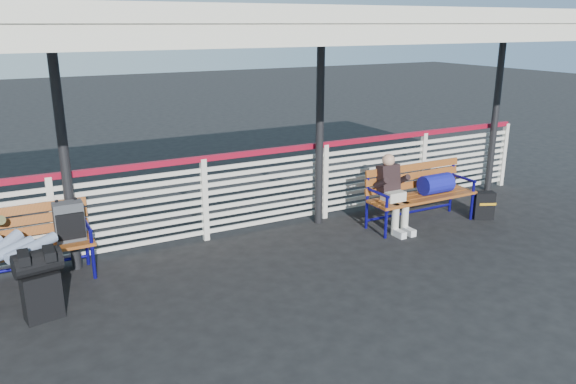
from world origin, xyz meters
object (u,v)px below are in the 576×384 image
bench_right (426,187)px  luggage_stack (40,282)px  bench_left (31,234)px  suitcase_side (483,205)px  companion_person (393,192)px

bench_right → luggage_stack: bearing=-175.9°
bench_left → bench_right: (5.55, -0.63, -0.02)m
bench_left → suitcase_side: 6.57m
bench_right → suitcase_side: (0.95, -0.31, -0.36)m
bench_left → suitcase_side: bearing=-8.3°
luggage_stack → bench_left: size_ratio=0.43×
luggage_stack → bench_right: bearing=-5.7°
luggage_stack → companion_person: companion_person is taller
companion_person → suitcase_side: companion_person is taller
luggage_stack → bench_right: 5.59m
bench_right → companion_person: bearing=-178.5°
luggage_stack → bench_left: (0.02, 1.03, 0.18)m
companion_person → suitcase_side: bearing=-10.5°
companion_person → suitcase_side: 1.67m
luggage_stack → bench_right: (5.57, 0.40, 0.16)m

